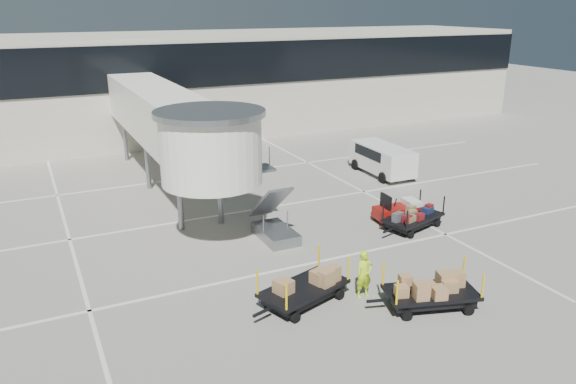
% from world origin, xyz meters
% --- Properties ---
extents(ground, '(140.00, 140.00, 0.00)m').
position_xyz_m(ground, '(0.00, 0.00, 0.00)').
color(ground, gray).
rests_on(ground, ground).
extents(lane_markings, '(40.00, 30.00, 0.02)m').
position_xyz_m(lane_markings, '(-0.67, 9.33, 0.01)').
color(lane_markings, silver).
rests_on(lane_markings, ground).
extents(terminal, '(64.00, 12.11, 15.20)m').
position_xyz_m(terminal, '(-0.35, 29.94, 4.11)').
color(terminal, beige).
rests_on(terminal, ground).
extents(jet_bridge, '(5.70, 20.40, 6.03)m').
position_xyz_m(jet_bridge, '(-3.97, 12.26, 4.28)').
color(jet_bridge, white).
rests_on(jet_bridge, ground).
extents(baggage_tug, '(2.33, 1.58, 1.48)m').
position_xyz_m(baggage_tug, '(4.98, 4.40, 0.54)').
color(baggage_tug, maroon).
rests_on(baggage_tug, ground).
extents(suitcase_cart, '(3.84, 2.32, 1.48)m').
position_xyz_m(suitcase_cart, '(5.07, 3.29, 0.52)').
color(suitcase_cart, black).
rests_on(suitcase_cart, ground).
extents(box_cart_near, '(4.04, 2.46, 1.55)m').
position_xyz_m(box_cart_near, '(1.09, -2.98, 0.63)').
color(box_cart_near, black).
rests_on(box_cart_near, ground).
extents(box_cart_far, '(4.09, 2.57, 1.58)m').
position_xyz_m(box_cart_far, '(-2.77, -0.77, 0.56)').
color(box_cart_far, black).
rests_on(box_cart_far, ground).
extents(ground_worker, '(0.68, 0.46, 1.83)m').
position_xyz_m(ground_worker, '(-0.70, -1.29, 0.91)').
color(ground_worker, '#B3E317').
rests_on(ground_worker, ground).
extents(minivan, '(2.25, 4.91, 1.84)m').
position_xyz_m(minivan, '(8.97, 11.66, 1.10)').
color(minivan, silver).
rests_on(minivan, ground).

